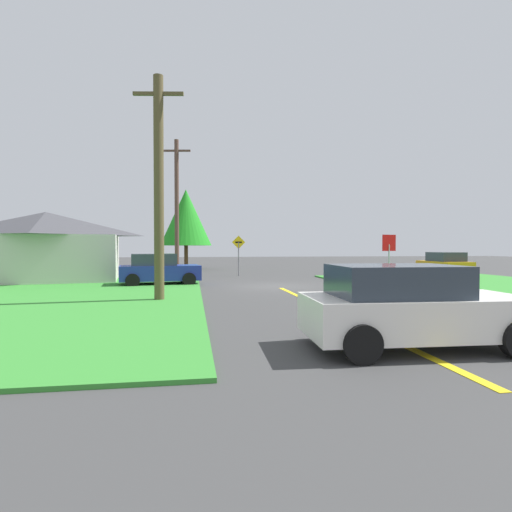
% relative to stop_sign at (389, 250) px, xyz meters
% --- Properties ---
extents(ground_plane, '(120.00, 120.00, 0.00)m').
position_rel_stop_sign_xyz_m(ground_plane, '(-5.20, 1.57, -1.81)').
color(ground_plane, '#3D3D3D').
extents(grass_verge_left, '(12.00, 20.00, 0.08)m').
position_rel_stop_sign_xyz_m(grass_verge_left, '(-15.03, -2.43, -1.77)').
color(grass_verge_left, '#358930').
rests_on(grass_verge_left, ground).
extents(lane_stripe_center, '(0.20, 14.00, 0.01)m').
position_rel_stop_sign_xyz_m(lane_stripe_center, '(-5.20, -6.43, -1.81)').
color(lane_stripe_center, yellow).
rests_on(lane_stripe_center, ground).
extents(stop_sign, '(0.77, 0.22, 2.56)m').
position_rel_stop_sign_xyz_m(stop_sign, '(0.00, 0.00, 0.00)').
color(stop_sign, '#9EA0A8').
rests_on(stop_sign, ground).
extents(parked_car_near_building, '(4.22, 2.54, 1.62)m').
position_rel_stop_sign_xyz_m(parked_car_near_building, '(-11.10, 3.07, -1.01)').
color(parked_car_near_building, navy).
rests_on(parked_car_near_building, ground).
extents(car_behind_on_main_road, '(4.30, 2.22, 1.62)m').
position_rel_stop_sign_xyz_m(car_behind_on_main_road, '(-5.20, -10.97, -1.01)').
color(car_behind_on_main_road, white).
rests_on(car_behind_on_main_road, ground).
extents(car_on_crossroad, '(2.20, 4.01, 1.62)m').
position_rel_stop_sign_xyz_m(car_on_crossroad, '(7.24, 6.40, -1.01)').
color(car_on_crossroad, orange).
rests_on(car_on_crossroad, ground).
extents(utility_pole_near, '(1.80, 0.38, 8.10)m').
position_rel_stop_sign_xyz_m(utility_pole_near, '(-10.56, -3.32, 2.32)').
color(utility_pole_near, brown).
rests_on(utility_pole_near, ground).
extents(utility_pole_mid, '(1.80, 0.40, 8.90)m').
position_rel_stop_sign_xyz_m(utility_pole_mid, '(-10.37, 8.47, 2.77)').
color(utility_pole_mid, brown).
rests_on(utility_pole_mid, ground).
extents(direction_sign, '(0.91, 0.08, 2.74)m').
position_rel_stop_sign_xyz_m(direction_sign, '(-6.27, 9.06, -0.11)').
color(direction_sign, slate).
rests_on(direction_sign, ground).
extents(oak_tree_left, '(4.44, 4.44, 6.99)m').
position_rel_stop_sign_xyz_m(oak_tree_left, '(-9.92, 17.59, 2.72)').
color(oak_tree_left, brown).
rests_on(oak_tree_left, ground).
extents(barn, '(8.48, 6.92, 3.97)m').
position_rel_stop_sign_xyz_m(barn, '(-17.65, 6.46, 0.17)').
color(barn, beige).
rests_on(barn, ground).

